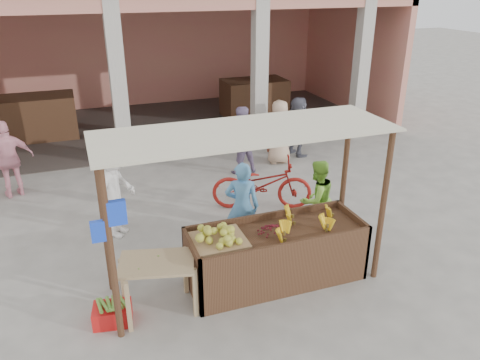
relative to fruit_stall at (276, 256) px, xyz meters
name	(u,v)px	position (x,y,z in m)	size (l,w,h in m)	color
ground	(244,285)	(-0.50, 0.00, -0.40)	(60.00, 60.00, 0.00)	slate
market_building	(140,34)	(-0.45, 8.93, 2.30)	(14.40, 6.40, 4.20)	tan
fruit_stall	(276,256)	(0.00, 0.00, 0.00)	(2.60, 0.95, 0.80)	#533521
stall_awning	(242,160)	(-0.51, 0.06, 1.58)	(4.09, 1.35, 2.39)	#533521
banana_heap	(307,221)	(0.49, 0.01, 0.51)	(1.17, 0.64, 0.21)	yellow
melon_tray	(218,237)	(-0.89, 0.03, 0.50)	(0.78, 0.67, 0.21)	#A07C52
berry_heap	(272,228)	(-0.06, 0.02, 0.47)	(0.47, 0.39, 0.15)	maroon
side_table	(157,270)	(-1.78, -0.13, 0.25)	(1.10, 0.87, 0.79)	tan
papaya_pile	(156,255)	(-1.78, -0.13, 0.49)	(0.68, 0.39, 0.19)	#4D9932
red_crate	(113,314)	(-2.42, -0.16, -0.27)	(0.49, 0.35, 0.26)	red
plantain_bundle	(111,304)	(-2.42, -0.16, -0.10)	(0.39, 0.27, 0.08)	#5D9034
produce_sacks	(274,141)	(2.26, 5.20, -0.13)	(0.72, 0.45, 0.55)	maroon
vendor_blue	(242,204)	(-0.16, 1.02, 0.42)	(0.62, 0.45, 1.65)	#5295CE
vendor_green	(317,197)	(1.17, 0.96, 0.35)	(0.72, 0.42, 1.49)	#8CD240
motorcycle	(262,183)	(0.71, 2.29, 0.13)	(2.03, 0.70, 1.06)	maroon
shopper_a	(115,186)	(-2.05, 2.18, 0.54)	(1.20, 0.60, 1.87)	white
shopper_b	(9,157)	(-3.91, 4.57, 0.46)	(1.01, 0.54, 1.73)	pink
shopper_c	(279,129)	(2.04, 4.44, 0.46)	(0.83, 0.54, 1.72)	tan
shopper_d	(298,125)	(2.72, 4.78, 0.40)	(1.47, 0.60, 1.59)	#535462
shopper_f	(240,137)	(0.95, 4.16, 0.46)	(0.84, 0.48, 1.72)	gray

